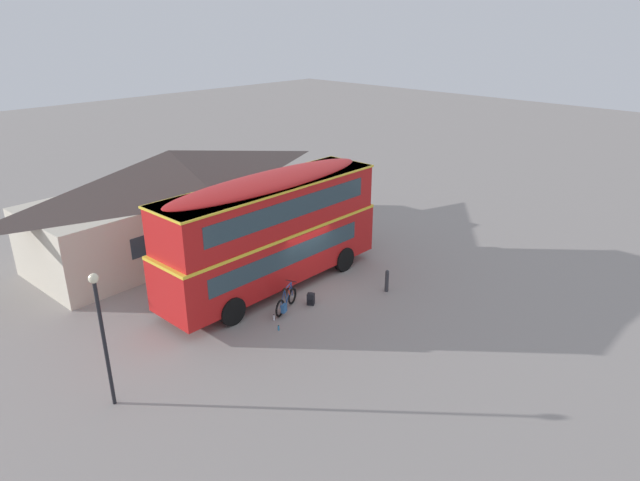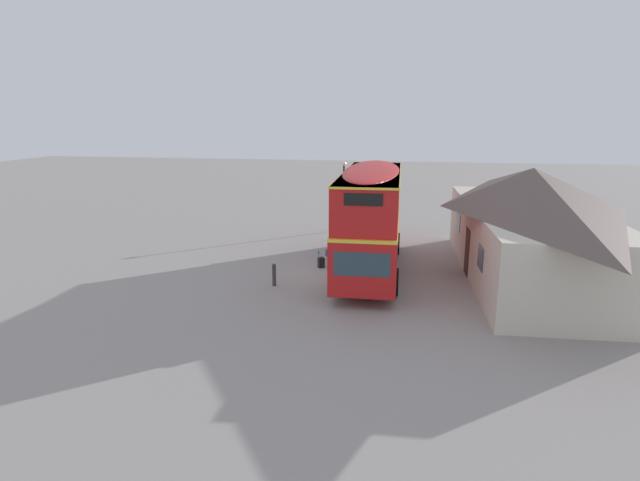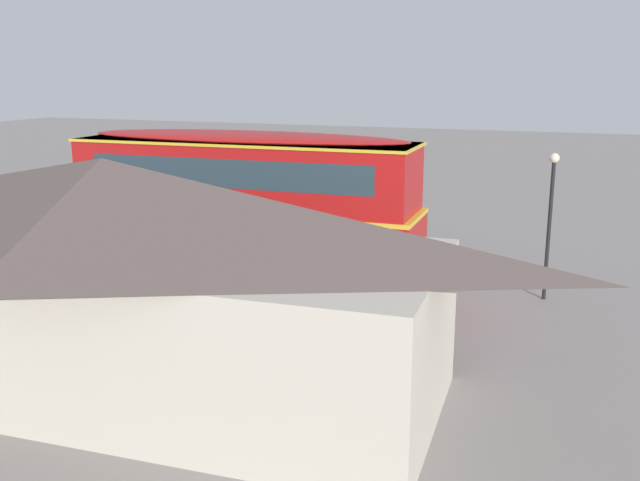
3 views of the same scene
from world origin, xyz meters
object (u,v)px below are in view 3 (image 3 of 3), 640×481
at_px(touring_bicycle, 305,266).
at_px(kerb_bollard, 221,240).
at_px(water_bottle_blue_sports, 348,271).
at_px(double_decker_bus, 245,205).
at_px(street_lamp, 550,209).
at_px(backpack_on_ground, 280,264).
at_px(water_bottle_clear_plastic, 331,275).

height_order(touring_bicycle, kerb_bollard, touring_bicycle).
bearing_deg(water_bottle_blue_sports, touring_bicycle, 36.37).
relative_size(touring_bicycle, kerb_bollard, 1.72).
xyz_separation_m(double_decker_bus, street_lamp, (-8.41, -2.38, 0.01)).
distance_m(backpack_on_ground, street_lamp, 8.67).
xyz_separation_m(water_bottle_blue_sports, street_lamp, (-6.14, 0.43, 2.56)).
relative_size(backpack_on_ground, water_bottle_blue_sports, 2.52).
distance_m(double_decker_bus, kerb_bollard, 5.22).
distance_m(backpack_on_ground, water_bottle_blue_sports, 2.27).
bearing_deg(double_decker_bus, street_lamp, -164.18).
relative_size(street_lamp, kerb_bollard, 4.38).
height_order(double_decker_bus, kerb_bollard, double_decker_bus).
distance_m(double_decker_bus, touring_bicycle, 3.18).
bearing_deg(backpack_on_ground, double_decker_bus, 88.11).
height_order(water_bottle_blue_sports, kerb_bollard, kerb_bollard).
bearing_deg(double_decker_bus, water_bottle_clear_plastic, -131.57).
relative_size(double_decker_bus, kerb_bollard, 10.70).
bearing_deg(kerb_bollard, backpack_on_ground, 153.95).
distance_m(water_bottle_clear_plastic, kerb_bollard, 5.10).
bearing_deg(water_bottle_clear_plastic, water_bottle_blue_sports, -118.99).
distance_m(double_decker_bus, backpack_on_ground, 3.30).
bearing_deg(kerb_bollard, water_bottle_blue_sports, 169.79).
bearing_deg(kerb_bollard, touring_bicycle, 155.73).
distance_m(water_bottle_clear_plastic, water_bottle_blue_sports, 0.77).
height_order(street_lamp, kerb_bollard, street_lamp).
height_order(touring_bicycle, water_bottle_blue_sports, touring_bicycle).
relative_size(water_bottle_blue_sports, street_lamp, 0.05).
height_order(double_decker_bus, street_lamp, double_decker_bus).
relative_size(double_decker_bus, water_bottle_clear_plastic, 44.11).
xyz_separation_m(double_decker_bus, water_bottle_clear_plastic, (-1.90, -2.15, -2.53)).
bearing_deg(touring_bicycle, backpack_on_ground, -18.72).
relative_size(double_decker_bus, street_lamp, 2.44).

